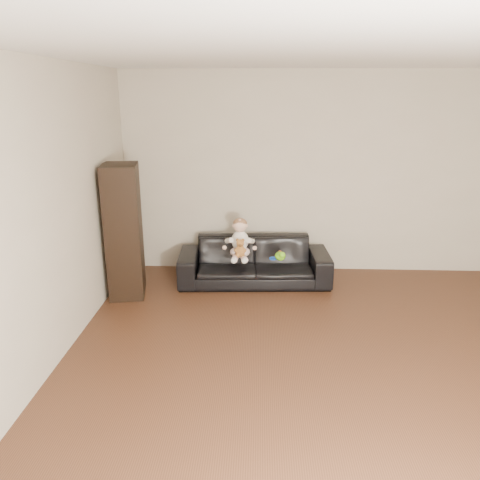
{
  "coord_description": "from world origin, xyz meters",
  "views": [
    {
      "loc": [
        -0.72,
        -3.32,
        2.31
      ],
      "look_at": [
        -0.95,
        2.16,
        0.58
      ],
      "focal_mm": 35.0,
      "sensor_mm": 36.0,
      "label": 1
    }
  ],
  "objects_px": {
    "toy_green": "(280,256)",
    "toy_blue_disc": "(273,258)",
    "baby": "(240,241)",
    "cabinet": "(124,231)",
    "toy_rattle": "(280,254)",
    "teddy_bear": "(240,248)",
    "sofa": "(254,261)"
  },
  "relations": [
    {
      "from": "teddy_bear",
      "to": "toy_rattle",
      "type": "relative_size",
      "value": 2.95
    },
    {
      "from": "teddy_bear",
      "to": "toy_green",
      "type": "xyz_separation_m",
      "value": [
        0.48,
        0.06,
        -0.12
      ]
    },
    {
      "from": "teddy_bear",
      "to": "baby",
      "type": "bearing_deg",
      "value": 93.16
    },
    {
      "from": "toy_rattle",
      "to": "baby",
      "type": "bearing_deg",
      "value": -178.35
    },
    {
      "from": "baby",
      "to": "toy_green",
      "type": "bearing_deg",
      "value": -14.5
    },
    {
      "from": "baby",
      "to": "toy_blue_disc",
      "type": "height_order",
      "value": "baby"
    },
    {
      "from": "baby",
      "to": "toy_blue_disc",
      "type": "distance_m",
      "value": 0.46
    },
    {
      "from": "baby",
      "to": "toy_blue_disc",
      "type": "relative_size",
      "value": 5.1
    },
    {
      "from": "baby",
      "to": "teddy_bear",
      "type": "xyz_separation_m",
      "value": [
        0.01,
        -0.15,
        -0.05
      ]
    },
    {
      "from": "cabinet",
      "to": "toy_rattle",
      "type": "height_order",
      "value": "cabinet"
    },
    {
      "from": "sofa",
      "to": "toy_blue_disc",
      "type": "distance_m",
      "value": 0.3
    },
    {
      "from": "toy_rattle",
      "to": "sofa",
      "type": "bearing_deg",
      "value": 164.23
    },
    {
      "from": "sofa",
      "to": "toy_rattle",
      "type": "relative_size",
      "value": 24.57
    },
    {
      "from": "cabinet",
      "to": "toy_blue_disc",
      "type": "xyz_separation_m",
      "value": [
        1.75,
        0.28,
        -0.41
      ]
    },
    {
      "from": "cabinet",
      "to": "baby",
      "type": "xyz_separation_m",
      "value": [
        1.33,
        0.33,
        -0.2
      ]
    },
    {
      "from": "teddy_bear",
      "to": "cabinet",
      "type": "bearing_deg",
      "value": -173.09
    },
    {
      "from": "baby",
      "to": "teddy_bear",
      "type": "height_order",
      "value": "baby"
    },
    {
      "from": "cabinet",
      "to": "teddy_bear",
      "type": "relative_size",
      "value": 6.87
    },
    {
      "from": "sofa",
      "to": "teddy_bear",
      "type": "xyz_separation_m",
      "value": [
        -0.16,
        -0.25,
        0.26
      ]
    },
    {
      "from": "cabinet",
      "to": "baby",
      "type": "height_order",
      "value": "cabinet"
    },
    {
      "from": "toy_rattle",
      "to": "cabinet",
      "type": "bearing_deg",
      "value": -169.38
    },
    {
      "from": "sofa",
      "to": "toy_blue_disc",
      "type": "height_order",
      "value": "sofa"
    },
    {
      "from": "sofa",
      "to": "teddy_bear",
      "type": "height_order",
      "value": "teddy_bear"
    },
    {
      "from": "sofa",
      "to": "cabinet",
      "type": "xyz_separation_m",
      "value": [
        -1.51,
        -0.43,
        0.5
      ]
    },
    {
      "from": "cabinet",
      "to": "teddy_bear",
      "type": "distance_m",
      "value": 1.38
    },
    {
      "from": "toy_green",
      "to": "toy_blue_disc",
      "type": "height_order",
      "value": "toy_green"
    },
    {
      "from": "baby",
      "to": "toy_green",
      "type": "xyz_separation_m",
      "value": [
        0.49,
        -0.09,
        -0.16
      ]
    },
    {
      "from": "sofa",
      "to": "cabinet",
      "type": "distance_m",
      "value": 1.65
    },
    {
      "from": "cabinet",
      "to": "baby",
      "type": "relative_size",
      "value": 3.16
    },
    {
      "from": "toy_green",
      "to": "toy_blue_disc",
      "type": "bearing_deg",
      "value": 153.08
    },
    {
      "from": "baby",
      "to": "toy_green",
      "type": "relative_size",
      "value": 3.15
    },
    {
      "from": "toy_blue_disc",
      "to": "cabinet",
      "type": "bearing_deg",
      "value": -170.82
    }
  ]
}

